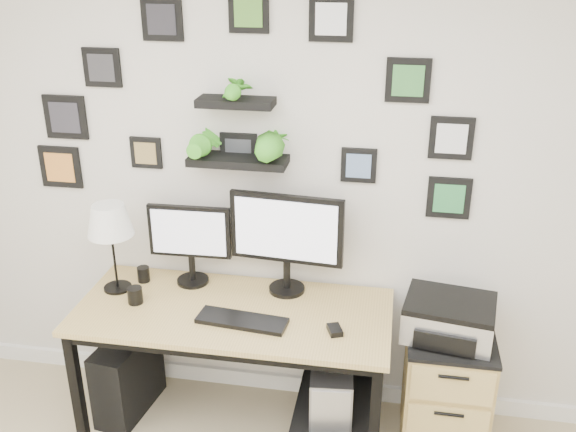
% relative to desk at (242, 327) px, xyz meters
% --- Properties ---
extents(room, '(4.00, 4.00, 4.00)m').
position_rel_desk_xyz_m(room, '(0.25, 0.32, -0.58)').
color(room, tan).
rests_on(room, ground).
extents(desk, '(1.60, 0.70, 0.75)m').
position_rel_desk_xyz_m(desk, '(0.00, 0.00, 0.00)').
color(desk, tan).
rests_on(desk, ground).
extents(monitor_left, '(0.44, 0.18, 0.45)m').
position_rel_desk_xyz_m(monitor_left, '(-0.32, 0.19, 0.39)').
color(monitor_left, black).
rests_on(monitor_left, desk).
extents(monitor_right, '(0.59, 0.21, 0.55)m').
position_rel_desk_xyz_m(monitor_right, '(0.20, 0.19, 0.45)').
color(monitor_right, black).
rests_on(monitor_right, desk).
extents(keyboard, '(0.46, 0.19, 0.02)m').
position_rel_desk_xyz_m(keyboard, '(0.04, -0.15, 0.13)').
color(keyboard, black).
rests_on(keyboard, desk).
extents(mouse, '(0.09, 0.11, 0.03)m').
position_rel_desk_xyz_m(mouse, '(0.50, -0.15, 0.14)').
color(mouse, black).
rests_on(mouse, desk).
extents(table_lamp, '(0.24, 0.24, 0.49)m').
position_rel_desk_xyz_m(table_lamp, '(-0.70, 0.06, 0.51)').
color(table_lamp, black).
rests_on(table_lamp, desk).
extents(mug, '(0.08, 0.08, 0.09)m').
position_rel_desk_xyz_m(mug, '(-0.55, -0.06, 0.17)').
color(mug, black).
rests_on(mug, desk).
extents(pen_cup, '(0.07, 0.07, 0.08)m').
position_rel_desk_xyz_m(pen_cup, '(-0.59, 0.16, 0.17)').
color(pen_cup, black).
rests_on(pen_cup, desk).
extents(pc_tower_black, '(0.27, 0.48, 0.45)m').
position_rel_desk_xyz_m(pc_tower_black, '(-0.67, 0.01, -0.40)').
color(pc_tower_black, black).
rests_on(pc_tower_black, ground).
extents(pc_tower_grey, '(0.26, 0.50, 0.48)m').
position_rel_desk_xyz_m(pc_tower_grey, '(0.48, 0.00, -0.39)').
color(pc_tower_grey, gray).
rests_on(pc_tower_grey, ground).
extents(file_cabinet, '(0.43, 0.53, 0.67)m').
position_rel_desk_xyz_m(file_cabinet, '(1.06, 0.06, -0.29)').
color(file_cabinet, tan).
rests_on(file_cabinet, ground).
extents(printer, '(0.47, 0.40, 0.19)m').
position_rel_desk_xyz_m(printer, '(1.04, 0.04, 0.14)').
color(printer, silver).
rests_on(printer, file_cabinet).
extents(wall_decor, '(2.30, 0.18, 1.07)m').
position_rel_desk_xyz_m(wall_decor, '(-0.05, 0.27, 1.03)').
color(wall_decor, black).
rests_on(wall_decor, ground).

